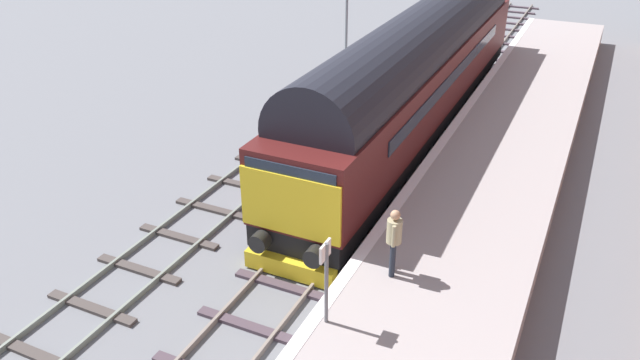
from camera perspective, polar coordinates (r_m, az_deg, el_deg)
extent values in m
plane|color=slate|center=(19.20, 3.38, -1.69)|extent=(140.00, 140.00, 0.00)
cube|color=gray|center=(19.40, 1.43, -1.06)|extent=(0.07, 60.00, 0.15)
cube|color=gray|center=(18.95, 5.40, -1.95)|extent=(0.07, 60.00, 0.15)
cube|color=#493B44|center=(14.42, -6.70, -13.08)|extent=(2.50, 0.26, 0.09)
cube|color=#493B44|center=(15.49, -3.55, -9.59)|extent=(2.50, 0.26, 0.09)
cube|color=#493B44|center=(16.65, -0.87, -6.54)|extent=(2.50, 0.26, 0.09)
cube|color=#493B44|center=(17.89, 1.41, -3.88)|extent=(2.50, 0.26, 0.09)
cube|color=#493B44|center=(19.18, 3.39, -1.58)|extent=(2.50, 0.26, 0.09)
cube|color=#493B44|center=(20.52, 5.10, 0.44)|extent=(2.50, 0.26, 0.09)
cube|color=#493B44|center=(21.89, 6.61, 2.20)|extent=(2.50, 0.26, 0.09)
cube|color=#493B44|center=(23.30, 7.94, 3.75)|extent=(2.50, 0.26, 0.09)
cube|color=#493B44|center=(24.73, 9.12, 5.13)|extent=(2.50, 0.26, 0.09)
cube|color=#493B44|center=(26.19, 10.17, 6.34)|extent=(2.50, 0.26, 0.09)
cube|color=#493B44|center=(27.66, 11.12, 7.43)|extent=(2.50, 0.26, 0.09)
cube|color=#493B44|center=(29.15, 11.97, 8.41)|extent=(2.50, 0.26, 0.09)
cube|color=#493B44|center=(30.66, 12.74, 9.28)|extent=(2.50, 0.26, 0.09)
cube|color=#493B44|center=(32.17, 13.45, 10.08)|extent=(2.50, 0.26, 0.09)
cube|color=#493B44|center=(33.70, 14.09, 10.80)|extent=(2.50, 0.26, 0.09)
cube|color=#493B44|center=(35.23, 14.68, 11.46)|extent=(2.50, 0.26, 0.09)
cube|color=#493B44|center=(36.77, 15.23, 12.06)|extent=(2.50, 0.26, 0.09)
cube|color=#493B44|center=(38.32, 15.73, 12.61)|extent=(2.50, 0.26, 0.09)
cube|color=#493B44|center=(39.87, 16.19, 13.12)|extent=(2.50, 0.26, 0.09)
cube|color=#493B44|center=(41.43, 16.63, 13.59)|extent=(2.50, 0.26, 0.09)
cube|color=#493B44|center=(43.00, 17.03, 14.03)|extent=(2.50, 0.26, 0.09)
cube|color=#493B44|center=(44.56, 17.40, 14.43)|extent=(2.50, 0.26, 0.09)
cube|color=#493B44|center=(46.14, 17.75, 14.80)|extent=(2.50, 0.26, 0.09)
cube|color=gray|center=(20.94, -7.59, 0.98)|extent=(0.07, 60.00, 0.15)
cube|color=gray|center=(20.26, -4.16, 0.21)|extent=(0.07, 60.00, 0.15)
cube|color=#473F3C|center=(14.94, -24.62, -14.25)|extent=(2.50, 0.26, 0.09)
cube|color=#473F3C|center=(15.73, -20.15, -10.91)|extent=(2.50, 0.26, 0.09)
cube|color=#473F3C|center=(16.64, -16.23, -7.85)|extent=(2.50, 0.26, 0.09)
cube|color=#473F3C|center=(17.67, -12.79, -5.09)|extent=(2.50, 0.26, 0.09)
cube|color=#473F3C|center=(18.79, -9.77, -2.64)|extent=(2.50, 0.26, 0.09)
cube|color=#473F3C|center=(19.98, -7.11, -0.47)|extent=(2.50, 0.26, 0.09)
cube|color=#473F3C|center=(21.24, -4.76, 1.46)|extent=(2.50, 0.26, 0.09)
cube|color=#473F3C|center=(22.55, -2.67, 3.16)|extent=(2.50, 0.26, 0.09)
cube|color=#473F3C|center=(23.91, -0.81, 4.67)|extent=(2.50, 0.26, 0.09)
cube|color=#473F3C|center=(25.30, 0.85, 6.01)|extent=(2.50, 0.26, 0.09)
cube|color=#473F3C|center=(26.73, 2.35, 7.21)|extent=(2.50, 0.26, 0.09)
cube|color=#473F3C|center=(28.18, 3.70, 8.28)|extent=(2.50, 0.26, 0.09)
cube|color=#473F3C|center=(29.65, 4.92, 9.24)|extent=(2.50, 0.26, 0.09)
cube|color=#473F3C|center=(31.14, 6.03, 10.10)|extent=(2.50, 0.26, 0.09)
cube|color=#473F3C|center=(32.65, 7.05, 10.89)|extent=(2.50, 0.26, 0.09)
cube|color=#473F3C|center=(34.18, 7.98, 11.60)|extent=(2.50, 0.26, 0.09)
cube|color=#473F3C|center=(35.72, 8.83, 12.24)|extent=(2.50, 0.26, 0.09)
cube|color=#473F3C|center=(37.26, 9.62, 12.83)|extent=(2.50, 0.26, 0.09)
cube|color=#473F3C|center=(38.82, 10.34, 13.37)|extent=(2.50, 0.26, 0.09)
cube|color=#473F3C|center=(40.39, 11.02, 13.87)|extent=(2.50, 0.26, 0.09)
cube|color=#473F3C|center=(41.96, 11.64, 14.33)|extent=(2.50, 0.26, 0.09)
cube|color=#473F3C|center=(43.54, 12.23, 14.75)|extent=(2.50, 0.26, 0.09)
cube|color=#473F3C|center=(45.13, 12.77, 15.15)|extent=(2.50, 0.26, 0.09)
cube|color=#473F3C|center=(46.72, 13.28, 15.51)|extent=(2.50, 0.26, 0.09)
cube|color=#9F9595|center=(18.12, 14.03, -2.66)|extent=(4.00, 44.00, 1.00)
cube|color=white|center=(18.23, 8.56, -0.09)|extent=(0.30, 44.00, 0.01)
cube|color=black|center=(23.70, 8.65, 6.16)|extent=(2.56, 19.88, 0.60)
cube|color=#4E1817|center=(23.24, 8.89, 9.25)|extent=(2.70, 19.88, 2.10)
cylinder|color=black|center=(22.88, 9.12, 12.17)|extent=(2.56, 18.29, 2.57)
cube|color=yellow|center=(14.78, -2.79, -2.36)|extent=(2.65, 0.08, 1.58)
cube|color=#232D3D|center=(14.44, -2.81, 0.17)|extent=(2.38, 0.04, 0.64)
cube|color=#232D3D|center=(22.82, 12.27, 9.40)|extent=(0.04, 13.92, 0.44)
cylinder|color=black|center=(15.53, -5.52, -5.62)|extent=(0.48, 0.35, 0.48)
cylinder|color=black|center=(14.92, -0.50, -7.00)|extent=(0.48, 0.35, 0.48)
cube|color=yellow|center=(15.68, -2.74, -7.94)|extent=(2.43, 0.36, 0.47)
cylinder|color=black|center=(17.03, 0.35, -3.79)|extent=(1.64, 1.04, 1.04)
cylinder|color=black|center=(17.89, 1.84, -2.11)|extent=(1.64, 1.04, 1.04)
cylinder|color=black|center=(18.78, 3.18, -0.60)|extent=(1.64, 1.04, 1.04)
cylinder|color=black|center=(29.15, 12.14, 9.37)|extent=(1.64, 1.04, 1.04)
cylinder|color=black|center=(30.17, 12.67, 9.95)|extent=(1.64, 1.04, 1.04)
cylinder|color=black|center=(31.20, 13.16, 10.48)|extent=(1.64, 1.04, 1.04)
cylinder|color=gray|center=(31.44, 2.44, 15.01)|extent=(0.14, 0.14, 4.97)
cylinder|color=slate|center=(12.37, 0.59, -9.45)|extent=(0.08, 0.08, 1.88)
cube|color=white|center=(11.94, 0.47, -6.51)|extent=(0.05, 0.44, 0.36)
cube|color=black|center=(11.95, 0.35, -6.48)|extent=(0.01, 0.20, 0.24)
cylinder|color=#242935|center=(14.00, 6.62, -7.29)|extent=(0.13, 0.13, 0.84)
cylinder|color=#242935|center=(14.17, 6.67, -6.83)|extent=(0.13, 0.13, 0.84)
cylinder|color=tan|center=(13.70, 6.80, -4.66)|extent=(0.42, 0.42, 0.56)
sphere|color=tan|center=(13.49, 6.90, -3.19)|extent=(0.22, 0.22, 0.22)
cylinder|color=tan|center=(13.52, 6.75, -5.13)|extent=(0.09, 0.09, 0.52)
cylinder|color=tan|center=(13.88, 6.86, -4.20)|extent=(0.09, 0.09, 0.52)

